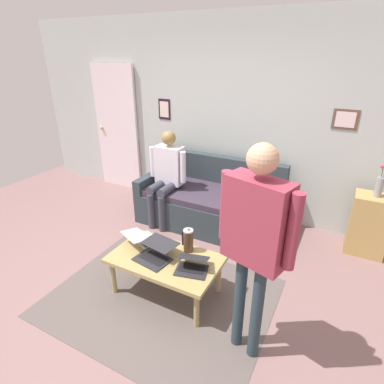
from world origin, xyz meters
name	(u,v)px	position (x,y,z in m)	size (l,w,h in m)	color
ground_plane	(147,296)	(0.00, 0.00, 0.00)	(7.68, 7.68, 0.00)	#805F5E
area_rug	(161,297)	(-0.14, -0.05, 0.00)	(2.08, 1.63, 0.01)	#594F4C
back_wall	(233,120)	(0.00, -2.20, 1.35)	(7.04, 0.11, 2.70)	#B3BDB9
interior_door	(117,129)	(2.02, -2.11, 1.02)	(0.82, 0.09, 2.05)	silver
couch	(210,203)	(0.06, -1.63, 0.31)	(1.88, 0.90, 0.88)	#2D383D
coffee_table	(165,262)	(-0.14, -0.15, 0.37)	(1.05, 0.62, 0.42)	#A08C52
laptop_left	(192,266)	(-0.45, -0.11, 0.46)	(0.34, 0.32, 0.14)	#28282D
laptop_center	(155,254)	(-0.06, -0.10, 0.46)	(0.38, 0.40, 0.13)	#28282D
laptop_right	(142,238)	(0.21, -0.27, 0.46)	(0.39, 0.41, 0.13)	silver
french_press	(188,240)	(-0.28, -0.36, 0.54)	(0.12, 0.10, 0.27)	#4C3323
side_shelf	(369,225)	(-1.88, -1.84, 0.37)	(0.42, 0.32, 0.74)	tan
flower_vase	(380,183)	(-1.88, -1.84, 0.90)	(0.09, 0.08, 0.44)	gray
person_standing	(255,232)	(-1.05, 0.11, 1.11)	(0.60, 0.31, 1.73)	#26373F
person_seated	(167,173)	(0.61, -1.40, 0.73)	(0.55, 0.51, 1.28)	#393A48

